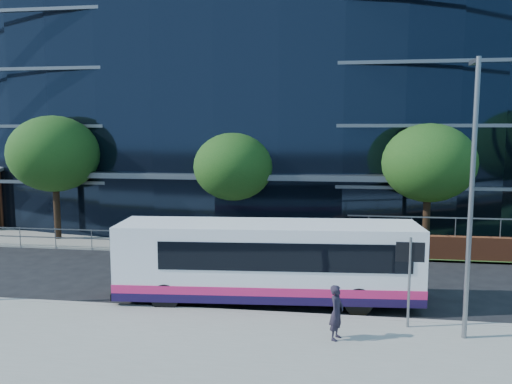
# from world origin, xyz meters

# --- Properties ---
(ground) EXTENTS (200.00, 200.00, 0.00)m
(ground) POSITION_xyz_m (0.00, 0.00, 0.00)
(ground) COLOR black
(ground) RESTS_ON ground
(pavement_near) EXTENTS (80.00, 8.00, 0.15)m
(pavement_near) POSITION_xyz_m (0.00, -5.00, 0.07)
(pavement_near) COLOR gray
(pavement_near) RESTS_ON ground
(kerb) EXTENTS (80.00, 0.25, 0.16)m
(kerb) POSITION_xyz_m (0.00, -1.00, 0.08)
(kerb) COLOR gray
(kerb) RESTS_ON ground
(yellow_line_outer) EXTENTS (80.00, 0.08, 0.01)m
(yellow_line_outer) POSITION_xyz_m (0.00, -0.80, 0.01)
(yellow_line_outer) COLOR gold
(yellow_line_outer) RESTS_ON ground
(yellow_line_inner) EXTENTS (80.00, 0.08, 0.01)m
(yellow_line_inner) POSITION_xyz_m (0.00, -0.65, 0.01)
(yellow_line_inner) COLOR gold
(yellow_line_inner) RESTS_ON ground
(far_forecourt) EXTENTS (50.00, 8.00, 0.10)m
(far_forecourt) POSITION_xyz_m (-6.00, 11.00, 0.05)
(far_forecourt) COLOR gray
(far_forecourt) RESTS_ON ground
(glass_office) EXTENTS (44.00, 23.10, 16.00)m
(glass_office) POSITION_xyz_m (-4.00, 20.85, 8.00)
(glass_office) COLOR black
(glass_office) RESTS_ON ground
(guard_railings) EXTENTS (24.00, 0.05, 1.10)m
(guard_railings) POSITION_xyz_m (-8.00, 7.00, 0.82)
(guard_railings) COLOR slate
(guard_railings) RESTS_ON ground
(street_sign) EXTENTS (0.85, 0.09, 2.80)m
(street_sign) POSITION_xyz_m (4.50, -1.59, 2.15)
(street_sign) COLOR slate
(street_sign) RESTS_ON pavement_near
(tree_far_a) EXTENTS (4.95, 4.95, 6.98)m
(tree_far_a) POSITION_xyz_m (-13.00, 9.00, 4.86)
(tree_far_a) COLOR black
(tree_far_a) RESTS_ON ground
(tree_far_b) EXTENTS (4.29, 4.29, 6.05)m
(tree_far_b) POSITION_xyz_m (-3.00, 9.50, 4.21)
(tree_far_b) COLOR black
(tree_far_b) RESTS_ON ground
(tree_far_c) EXTENTS (4.62, 4.62, 6.51)m
(tree_far_c) POSITION_xyz_m (7.00, 9.00, 4.54)
(tree_far_c) COLOR black
(tree_far_c) RESTS_ON ground
(streetlight_east) EXTENTS (0.15, 0.77, 8.00)m
(streetlight_east) POSITION_xyz_m (6.00, -2.17, 4.44)
(streetlight_east) COLOR slate
(streetlight_east) RESTS_ON pavement_near
(city_bus) EXTENTS (10.82, 3.23, 2.88)m
(city_bus) POSITION_xyz_m (0.02, 0.43, 1.53)
(city_bus) COLOR white
(city_bus) RESTS_ON ground
(pedestrian) EXTENTS (0.56, 0.68, 1.60)m
(pedestrian) POSITION_xyz_m (2.31, -2.81, 0.95)
(pedestrian) COLOR black
(pedestrian) RESTS_ON pavement_near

